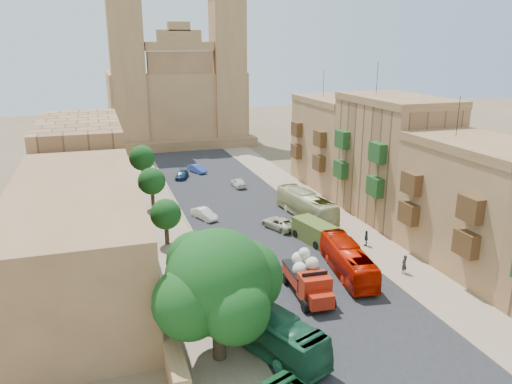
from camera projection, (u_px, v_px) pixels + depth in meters
ground at (383, 366)px, 31.08m from camera, size 260.00×260.00×0.00m
road_surface at (246, 215)px, 58.47m from camera, size 14.00×140.00×0.01m
sidewalk_east at (320, 208)px, 61.25m from camera, size 5.00×140.00×0.01m
sidewalk_west at (164, 224)px, 55.69m from camera, size 5.00×140.00×0.01m
kerb_east at (301, 209)px, 60.50m from camera, size 0.25×140.00×0.12m
kerb_west at (186, 221)px, 56.40m from camera, size 0.25×140.00×0.12m
townhouse_b at (479, 204)px, 44.18m from camera, size 9.00×14.00×14.90m
townhouse_c at (392, 158)px, 56.61m from camera, size 9.00×14.00×17.40m
townhouse_d at (336, 142)px, 69.60m from camera, size 9.00×14.00×15.90m
west_wall at (146, 254)px, 45.42m from camera, size 1.00×40.00×1.80m
west_building_low at (78, 235)px, 41.05m from camera, size 10.00×28.00×8.40m
west_building_mid at (81, 159)px, 64.56m from camera, size 10.00×22.00×10.00m
church at (176, 95)px, 100.14m from camera, size 28.00×22.50×36.30m
ficus_tree at (219, 285)px, 30.52m from camera, size 8.67×7.97×8.67m
street_tree_a at (188, 266)px, 38.27m from camera, size 2.89×2.89×4.44m
street_tree_b at (166, 214)px, 49.16m from camera, size 3.07×3.07×4.72m
street_tree_c at (152, 181)px, 60.05m from camera, size 3.32×3.32×5.10m
street_tree_d at (142, 158)px, 70.91m from camera, size 3.63×3.63×5.58m
red_truck at (308, 277)px, 39.37m from camera, size 2.83×6.48×3.71m
olive_pickup at (314, 232)px, 50.50m from camera, size 3.24×5.44×2.10m
bus_green_north at (262, 327)px, 32.76m from camera, size 6.26×10.50×2.89m
bus_red_east at (348, 260)px, 43.18m from camera, size 3.64×9.80×2.67m
bus_cream_east at (306, 205)px, 57.51m from camera, size 3.67×10.72×2.93m
car_blue_a at (245, 261)px, 44.49m from camera, size 2.48×4.30×1.38m
car_white_a at (204, 214)px, 57.08m from camera, size 2.69×3.97×1.24m
car_cream at (279, 223)px, 54.13m from camera, size 3.64×4.99×1.26m
car_dkblue at (182, 175)px, 74.44m from camera, size 2.79×4.10×1.10m
car_white_b at (238, 183)px, 69.97m from camera, size 1.60×3.72×1.25m
car_blue_b at (197, 169)px, 77.81m from camera, size 2.65×3.98×1.24m
pedestrian_a at (404, 264)px, 43.48m from camera, size 0.73×0.59×1.71m
pedestrian_c at (366, 238)px, 49.43m from camera, size 0.75×1.03×1.62m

